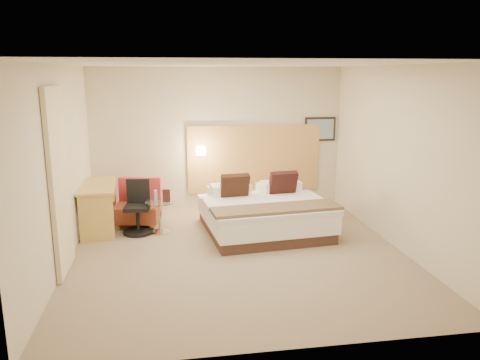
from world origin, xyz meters
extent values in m
cube|color=#826F57|center=(0.00, 0.00, -0.01)|extent=(4.80, 5.00, 0.02)
cube|color=silver|center=(0.00, 0.00, 2.71)|extent=(4.80, 5.00, 0.02)
cube|color=beige|center=(0.00, 2.51, 1.35)|extent=(4.80, 0.02, 2.70)
cube|color=beige|center=(0.00, -2.51, 1.35)|extent=(4.80, 0.02, 2.70)
cube|color=beige|center=(-2.41, 0.00, 1.35)|extent=(0.02, 5.00, 2.70)
cube|color=beige|center=(2.41, 0.00, 1.35)|extent=(0.02, 5.00, 2.70)
cube|color=tan|center=(0.70, 2.47, 0.95)|extent=(2.60, 0.04, 1.30)
cube|color=black|center=(2.02, 2.48, 1.50)|extent=(0.62, 0.03, 0.47)
cube|color=#748BA0|center=(2.02, 2.46, 1.50)|extent=(0.54, 0.01, 0.39)
cylinder|color=silver|center=(-0.35, 2.42, 1.15)|extent=(0.02, 0.12, 0.02)
cube|color=#F8E7C1|center=(-0.35, 2.36, 1.15)|extent=(0.15, 0.15, 0.15)
cube|color=beige|center=(-2.36, -0.25, 1.22)|extent=(0.06, 0.90, 2.42)
cylinder|color=#86B9CF|center=(-1.19, 1.14, 0.62)|extent=(0.06, 0.06, 0.19)
cube|color=#3E1919|center=(-1.02, 1.09, 0.63)|extent=(0.12, 0.05, 0.21)
cube|color=#402820|center=(0.57, 0.92, 0.09)|extent=(2.01, 2.01, 0.17)
cube|color=white|center=(0.57, 0.92, 0.31)|extent=(2.08, 2.08, 0.28)
cube|color=white|center=(0.60, 0.66, 0.50)|extent=(2.08, 1.55, 0.09)
cube|color=white|center=(0.05, 1.57, 0.54)|extent=(0.70, 0.42, 0.17)
cube|color=white|center=(0.95, 1.66, 0.54)|extent=(0.70, 0.42, 0.17)
cube|color=white|center=(0.07, 1.33, 0.64)|extent=(0.70, 0.42, 0.17)
cube|color=white|center=(0.98, 1.42, 0.64)|extent=(0.70, 0.42, 0.17)
cube|color=black|center=(0.12, 1.14, 0.71)|extent=(0.50, 0.30, 0.49)
cube|color=black|center=(0.97, 1.23, 0.71)|extent=(0.50, 0.30, 0.49)
cube|color=#AF5E23|center=(0.63, 0.28, 0.57)|extent=(2.03, 0.72, 0.05)
cube|color=#987548|center=(-1.85, 1.37, 0.05)|extent=(0.08, 0.08, 0.09)
cube|color=#A37B4D|center=(-1.26, 1.28, 0.05)|extent=(0.08, 0.08, 0.09)
cube|color=#B87857|center=(-1.77, 1.88, 0.05)|extent=(0.08, 0.08, 0.09)
cube|color=#A2804C|center=(-1.18, 1.79, 0.05)|extent=(0.08, 0.08, 0.09)
cube|color=#984329|center=(-1.52, 1.58, 0.23)|extent=(0.83, 0.76, 0.28)
cube|color=#BC3235|center=(-1.48, 1.84, 0.57)|extent=(0.75, 0.22, 0.42)
cube|color=black|center=(-1.49, 1.74, 0.51)|extent=(0.37, 0.23, 0.36)
cylinder|color=silver|center=(-1.13, 1.10, 0.01)|extent=(0.32, 0.32, 0.02)
cylinder|color=#BABBC0|center=(-1.13, 1.10, 0.27)|extent=(0.04, 0.04, 0.49)
cylinder|color=silver|center=(-1.13, 1.10, 0.52)|extent=(0.48, 0.48, 0.01)
cube|color=tan|center=(-2.14, 1.41, 0.76)|extent=(0.66, 1.29, 0.04)
cube|color=tan|center=(-2.10, 0.82, 0.37)|extent=(0.53, 0.08, 0.74)
cube|color=tan|center=(-2.18, 1.99, 0.37)|extent=(0.53, 0.08, 0.74)
cube|color=#C97F4E|center=(-2.09, 1.41, 0.68)|extent=(0.55, 1.20, 0.10)
cylinder|color=black|center=(-1.49, 1.12, 0.03)|extent=(0.54, 0.54, 0.04)
cylinder|color=black|center=(-1.49, 1.12, 0.24)|extent=(0.06, 0.06, 0.38)
cube|color=black|center=(-1.49, 1.12, 0.44)|extent=(0.44, 0.44, 0.07)
cube|color=black|center=(-1.47, 1.30, 0.68)|extent=(0.38, 0.09, 0.40)
camera|label=1|loc=(-0.98, -6.37, 2.58)|focal=35.00mm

